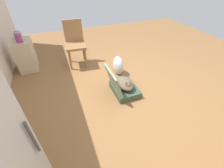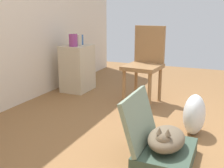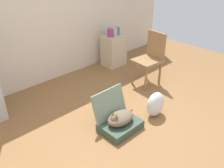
# 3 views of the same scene
# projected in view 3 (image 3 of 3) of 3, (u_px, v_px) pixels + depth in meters

# --- Properties ---
(ground_plane) EXTENTS (7.68, 7.68, 0.00)m
(ground_plane) POSITION_uv_depth(u_px,v_px,m) (135.00, 130.00, 3.41)
(ground_plane) COLOR olive
(ground_plane) RESTS_ON ground
(wall_back) EXTENTS (6.40, 0.15, 2.60)m
(wall_back) POSITION_uv_depth(u_px,v_px,m) (41.00, 12.00, 4.22)
(wall_back) COLOR beige
(wall_back) RESTS_ON ground
(suitcase_base) EXTENTS (0.56, 0.42, 0.12)m
(suitcase_base) POSITION_uv_depth(u_px,v_px,m) (120.00, 126.00, 3.41)
(suitcase_base) COLOR #384C3D
(suitcase_base) RESTS_ON ground
(suitcase_lid) EXTENTS (0.56, 0.16, 0.41)m
(suitcase_lid) POSITION_uv_depth(u_px,v_px,m) (109.00, 104.00, 3.42)
(suitcase_lid) COLOR gray
(suitcase_lid) RESTS_ON suitcase_base
(cat) EXTENTS (0.50, 0.28, 0.21)m
(cat) POSITION_uv_depth(u_px,v_px,m) (120.00, 118.00, 3.34)
(cat) COLOR brown
(cat) RESTS_ON suitcase_base
(plastic_bag_white) EXTENTS (0.33, 0.21, 0.39)m
(plastic_bag_white) POSITION_uv_depth(u_px,v_px,m) (155.00, 104.00, 3.65)
(plastic_bag_white) COLOR silver
(plastic_bag_white) RESTS_ON ground
(side_table) EXTENTS (0.47, 0.36, 0.68)m
(side_table) POSITION_uv_depth(u_px,v_px,m) (114.00, 50.00, 5.27)
(side_table) COLOR beige
(side_table) RESTS_ON ground
(vase_tall) EXTENTS (0.12, 0.12, 0.18)m
(vase_tall) POSITION_uv_depth(u_px,v_px,m) (110.00, 33.00, 4.99)
(vase_tall) COLOR #8C387A
(vase_tall) RESTS_ON side_table
(vase_short) EXTENTS (0.12, 0.12, 0.14)m
(vase_short) POSITION_uv_depth(u_px,v_px,m) (117.00, 31.00, 5.16)
(vase_short) COLOR #38609E
(vase_short) RESTS_ON side_table
(vase_round) EXTENTS (0.12, 0.12, 0.16)m
(vase_round) POSITION_uv_depth(u_px,v_px,m) (114.00, 32.00, 5.06)
(vase_round) COLOR #B7AD99
(vase_round) RESTS_ON side_table
(chair) EXTENTS (0.51, 0.47, 0.98)m
(chair) POSITION_uv_depth(u_px,v_px,m) (150.00, 57.00, 4.42)
(chair) COLOR olive
(chair) RESTS_ON ground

